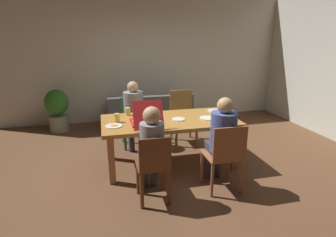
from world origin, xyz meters
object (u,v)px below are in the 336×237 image
object	(u,v)px
person_1	(151,145)
plate_0	(178,119)
plate_1	(208,118)
drinking_glass_1	(128,111)
drinking_glass_2	(218,119)
plate_2	(215,111)
chair_2	(225,154)
chair_1	(154,168)
chair_0	(134,119)
plate_3	(114,126)
person_0	(134,109)
person_2	(222,135)
dining_table	(170,125)
couch	(149,114)
chair_3	(183,115)
pizza_box_0	(145,120)
drinking_glass_3	(149,110)
potted_plant	(57,108)
drinking_glass_0	(117,118)

from	to	relation	value
person_1	plate_0	xyz separation A→B (m)	(0.56, 0.79, 0.05)
plate_1	plate_0	bearing A→B (deg)	174.02
drinking_glass_1	drinking_glass_2	xyz separation A→B (m)	(1.21, -0.76, 0.01)
plate_2	chair_2	bearing A→B (deg)	-106.52
chair_1	drinking_glass_1	xyz separation A→B (m)	(-0.15, 1.35, 0.34)
chair_0	plate_3	distance (m)	1.23
person_0	plate_0	size ratio (longest dim) A/B	5.89
chair_0	person_2	size ratio (longest dim) A/B	0.70
dining_table	person_2	distance (m)	0.94
chair_0	person_1	size ratio (longest dim) A/B	0.73
chair_0	couch	xyz separation A→B (m)	(0.46, 0.99, -0.20)
chair_3	pizza_box_0	bearing A→B (deg)	-129.18
chair_0	person_0	xyz separation A→B (m)	(0.00, -0.13, 0.23)
plate_3	drinking_glass_3	bearing A→B (deg)	42.11
drinking_glass_1	drinking_glass_3	xyz separation A→B (m)	(0.34, 0.01, -0.00)
chair_0	drinking_glass_1	size ratio (longest dim) A/B	7.07
chair_0	drinking_glass_3	distance (m)	0.70
pizza_box_0	plate_0	bearing A→B (deg)	10.60
plate_0	plate_1	distance (m)	0.45
plate_3	couch	size ratio (longest dim) A/B	0.13
drinking_glass_2	potted_plant	world-z (taller)	potted_plant
chair_1	chair_3	world-z (taller)	chair_3
pizza_box_0	chair_2	bearing A→B (deg)	-42.17
plate_0	drinking_glass_3	distance (m)	0.57
chair_0	drinking_glass_3	world-z (taller)	chair_0
dining_table	person_0	bearing A→B (deg)	117.22
chair_2	potted_plant	distance (m)	3.85
person_2	plate_2	size ratio (longest dim) A/B	5.15
person_0	plate_2	xyz separation A→B (m)	(1.29, -0.57, 0.04)
person_1	plate_1	size ratio (longest dim) A/B	4.85
drinking_glass_3	couch	size ratio (longest dim) A/B	0.07
person_1	drinking_glass_2	bearing A→B (deg)	23.17
person_1	plate_0	distance (m)	0.97
potted_plant	chair_3	bearing A→B (deg)	-25.59
chair_1	couch	xyz separation A→B (m)	(0.46, 2.94, -0.18)
chair_0	potted_plant	size ratio (longest dim) A/B	0.97
chair_0	chair_1	size ratio (longest dim) A/B	0.99
plate_0	drinking_glass_2	world-z (taller)	drinking_glass_2
plate_3	drinking_glass_1	xyz separation A→B (m)	(0.25, 0.52, 0.05)
chair_3	drinking_glass_1	size ratio (longest dim) A/B	7.90
person_2	drinking_glass_1	size ratio (longest dim) A/B	10.05
chair_0	chair_2	world-z (taller)	chair_2
plate_2	drinking_glass_1	bearing A→B (deg)	176.32
plate_3	person_0	bearing A→B (deg)	68.21
person_2	drinking_glass_0	size ratio (longest dim) A/B	9.53
person_1	drinking_glass_1	world-z (taller)	person_1
person_0	plate_1	size ratio (longest dim) A/B	4.87
plate_0	person_1	bearing A→B (deg)	-125.54
plate_3	person_1	bearing A→B (deg)	-59.99
plate_3	drinking_glass_3	xyz separation A→B (m)	(0.59, 0.53, 0.05)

